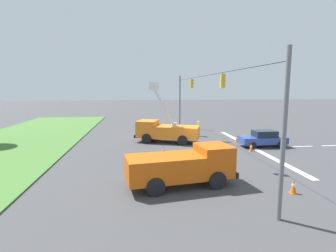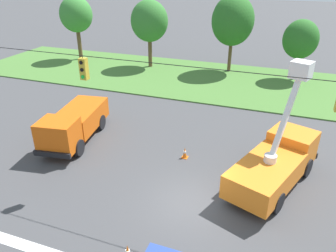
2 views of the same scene
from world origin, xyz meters
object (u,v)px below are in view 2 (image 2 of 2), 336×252
Objects in this scene: tree_east at (301,39)px; utility_truck_support_near at (74,123)px; tree_west at (149,21)px; traffic_cone_mid_right at (185,153)px; tree_centre at (233,21)px; utility_truck_bucket_lift at (276,161)px; tree_far_west at (76,15)px.

tree_east reaches higher than utility_truck_support_near.
tree_west is 19.31m from traffic_cone_mid_right.
tree_centre is 1.18× the size of utility_truck_support_near.
tree_west is 14.81m from tree_east.
utility_truck_support_near is at bearing -126.25° from tree_east.
utility_truck_support_near is (1.88, -16.83, -3.64)m from tree_west.
tree_west reaches higher than traffic_cone_mid_right.
tree_east is 21.95m from utility_truck_support_near.
tree_east is at bearing -4.04° from tree_centre.
tree_centre reaches higher than utility_truck_bucket_lift.
tree_east is 0.89× the size of utility_truck_support_near.
tree_far_west is 1.09× the size of utility_truck_support_near.
tree_centre is 19.54m from utility_truck_support_near.
utility_truck_bucket_lift reaches higher than utility_truck_support_near.
tree_west reaches higher than utility_truck_support_near.
tree_east is at bearing 87.81° from utility_truck_bucket_lift.
tree_far_west is 17.22m from tree_centre.
tree_west is 8.43m from tree_centre.
tree_centre is 11.30× the size of traffic_cone_mid_right.
utility_truck_support_near is (-12.88, -17.56, -2.70)m from tree_east.
tree_far_west is at bearing -176.26° from tree_centre.
tree_west is at bearing -177.15° from tree_east.
tree_far_west is at bearing 179.56° from tree_west.
tree_west is 0.92× the size of tree_centre.
utility_truck_bucket_lift is (14.08, -17.17, -3.52)m from tree_west.
tree_centre is at bearing 92.35° from traffic_cone_mid_right.
utility_truck_support_near is (-6.45, -18.02, -3.96)m from tree_centre.
traffic_cone_mid_right is (-5.70, -17.18, -3.57)m from tree_east.
tree_east is at bearing 53.75° from utility_truck_support_near.
tree_west is (8.84, -0.07, -0.21)m from tree_far_west.
tree_west reaches higher than tree_east.
tree_far_west is 20.38m from utility_truck_support_near.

